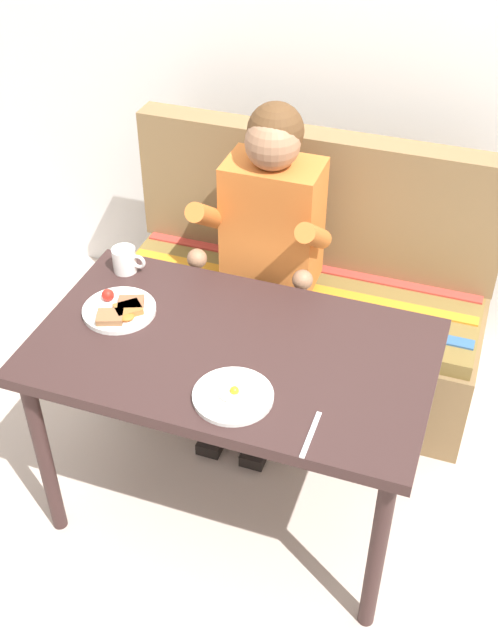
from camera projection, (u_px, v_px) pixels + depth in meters
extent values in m
plane|color=beige|center=(235.00, 502.00, 2.77)|extent=(8.00, 8.00, 0.00)
cube|color=silver|center=(349.00, 22.00, 2.89)|extent=(4.40, 0.10, 2.60)
cube|color=#362220|center=(232.00, 352.00, 2.33)|extent=(1.20, 0.70, 0.04)
cylinder|color=#362220|center=(44.00, 457.00, 2.48)|extent=(0.05, 0.05, 0.69)
cylinder|color=#362220|center=(377.00, 554.00, 2.20)|extent=(0.05, 0.05, 0.69)
cylinder|color=#362220|center=(126.00, 346.00, 2.91)|extent=(0.05, 0.05, 0.69)
cylinder|color=#362220|center=(413.00, 415.00, 2.63)|extent=(0.05, 0.05, 0.69)
cube|color=olive|center=(295.00, 337.00, 3.17)|extent=(1.44, 0.56, 0.40)
cube|color=olive|center=(297.00, 292.00, 3.03)|extent=(1.40, 0.52, 0.06)
cube|color=olive|center=(317.00, 198.00, 3.01)|extent=(1.44, 0.12, 0.54)
cube|color=#336099|center=(287.00, 306.00, 2.91)|extent=(1.38, 0.05, 0.01)
cube|color=orange|center=(298.00, 285.00, 3.01)|extent=(1.38, 0.05, 0.01)
cube|color=#C63D33|center=(308.00, 266.00, 3.11)|extent=(1.38, 0.05, 0.01)
cube|color=#CE6C2C|center=(273.00, 223.00, 2.80)|extent=(0.34, 0.22, 0.48)
sphere|color=#9E7051|center=(273.00, 143.00, 2.59)|extent=(0.19, 0.19, 0.19)
sphere|color=brown|center=(276.00, 131.00, 2.59)|extent=(0.19, 0.19, 0.19)
cylinder|color=#CE6C2C|center=(209.00, 217.00, 2.71)|extent=(0.07, 0.29, 0.23)
cylinder|color=#CE6C2C|center=(314.00, 236.00, 2.61)|extent=(0.07, 0.29, 0.23)
sphere|color=#9E7051|center=(197.00, 259.00, 2.68)|extent=(0.07, 0.07, 0.07)
sphere|color=#9E7051|center=(302.00, 280.00, 2.58)|extent=(0.07, 0.07, 0.07)
cylinder|color=#232333|center=(235.00, 298.00, 2.85)|extent=(0.09, 0.34, 0.09)
cylinder|color=#232333|center=(220.00, 380.00, 2.89)|extent=(0.08, 0.08, 0.52)
cube|color=black|center=(216.00, 434.00, 2.99)|extent=(0.09, 0.20, 0.05)
cylinder|color=#232333|center=(279.00, 308.00, 2.81)|extent=(0.09, 0.34, 0.09)
cylinder|color=#232333|center=(263.00, 390.00, 2.84)|extent=(0.08, 0.08, 0.52)
cube|color=black|center=(258.00, 445.00, 2.95)|extent=(0.09, 0.20, 0.05)
cylinder|color=white|center=(119.00, 310.00, 2.44)|extent=(0.23, 0.23, 0.02)
cube|color=#935839|center=(131.00, 304.00, 2.44)|extent=(0.10, 0.09, 0.02)
cube|color=#91603C|center=(110.00, 317.00, 2.38)|extent=(0.10, 0.09, 0.02)
cube|color=#9B642F|center=(128.00, 309.00, 2.41)|extent=(0.10, 0.10, 0.02)
sphere|color=red|center=(108.00, 295.00, 2.46)|extent=(0.04, 0.04, 0.04)
ellipsoid|color=#CC6623|center=(125.00, 315.00, 2.39)|extent=(0.06, 0.05, 0.02)
cylinder|color=white|center=(233.00, 396.00, 2.14)|extent=(0.23, 0.23, 0.01)
ellipsoid|color=white|center=(233.00, 393.00, 2.13)|extent=(0.09, 0.08, 0.01)
sphere|color=yellow|center=(234.00, 391.00, 2.13)|extent=(0.03, 0.03, 0.03)
cylinder|color=white|center=(124.00, 260.00, 2.60)|extent=(0.08, 0.08, 0.09)
cylinder|color=brown|center=(123.00, 251.00, 2.57)|extent=(0.07, 0.07, 0.01)
torus|color=white|center=(138.00, 262.00, 2.58)|extent=(0.05, 0.01, 0.05)
cube|color=silver|center=(311.00, 434.00, 2.03)|extent=(0.01, 0.17, 0.00)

